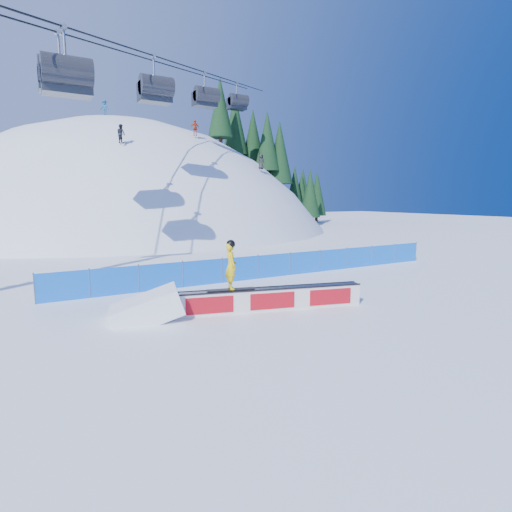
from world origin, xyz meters
TOP-DOWN VIEW (x-y plane):
  - ground at (0.00, 0.00)m, footprint 160.00×160.00m
  - snow_hill at (0.00, 42.00)m, footprint 64.00×64.00m
  - treeline at (22.30, 41.53)m, footprint 20.73×13.41m
  - safety_fence at (0.00, 4.50)m, footprint 22.05×0.05m
  - chairlift at (4.74, 27.49)m, footprint 40.80×41.70m
  - rail_box at (-3.45, -0.71)m, footprint 6.96×2.24m
  - snow_ramp at (-7.73, 0.39)m, footprint 2.79×2.12m
  - snowboarder at (-4.89, -0.34)m, footprint 1.75×0.73m
  - distant_skiers at (1.98, 30.08)m, footprint 16.34×12.82m

SIDE VIEW (x-z plane):
  - snow_hill at x=0.00m, z-range -50.00..14.00m
  - ground at x=0.00m, z-range 0.00..0.00m
  - snow_ramp at x=-7.73m, z-range -0.77..0.77m
  - rail_box at x=-3.45m, z-range -0.01..0.84m
  - safety_fence at x=0.00m, z-range -0.05..1.25m
  - snowboarder at x=-4.89m, z-range 0.83..2.63m
  - treeline at x=22.30m, z-range 0.14..20.37m
  - distant_skiers at x=1.98m, z-range 7.37..15.18m
  - chairlift at x=4.74m, z-range 5.89..27.89m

